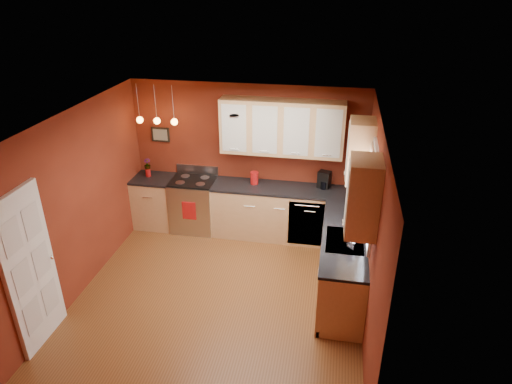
% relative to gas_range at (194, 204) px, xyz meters
% --- Properties ---
extents(floor, '(4.20, 4.20, 0.00)m').
position_rel_gas_range_xyz_m(floor, '(0.92, -1.80, -0.48)').
color(floor, brown).
rests_on(floor, ground).
extents(ceiling, '(4.00, 4.20, 0.02)m').
position_rel_gas_range_xyz_m(ceiling, '(0.92, -1.80, 2.12)').
color(ceiling, beige).
rests_on(ceiling, wall_back).
extents(wall_back, '(4.00, 0.02, 2.60)m').
position_rel_gas_range_xyz_m(wall_back, '(0.92, 0.30, 0.82)').
color(wall_back, maroon).
rests_on(wall_back, floor).
extents(wall_front, '(4.00, 0.02, 2.60)m').
position_rel_gas_range_xyz_m(wall_front, '(0.92, -3.90, 0.82)').
color(wall_front, maroon).
rests_on(wall_front, floor).
extents(wall_left, '(0.02, 4.20, 2.60)m').
position_rel_gas_range_xyz_m(wall_left, '(-1.08, -1.80, 0.82)').
color(wall_left, maroon).
rests_on(wall_left, floor).
extents(wall_right, '(0.02, 4.20, 2.60)m').
position_rel_gas_range_xyz_m(wall_right, '(2.92, -1.80, 0.82)').
color(wall_right, maroon).
rests_on(wall_right, floor).
extents(base_cabinets_back_left, '(0.70, 0.60, 0.90)m').
position_rel_gas_range_xyz_m(base_cabinets_back_left, '(-0.73, -0.00, -0.03)').
color(base_cabinets_back_left, tan).
rests_on(base_cabinets_back_left, floor).
extents(base_cabinets_back_right, '(2.54, 0.60, 0.90)m').
position_rel_gas_range_xyz_m(base_cabinets_back_right, '(1.65, -0.00, -0.03)').
color(base_cabinets_back_right, tan).
rests_on(base_cabinets_back_right, floor).
extents(base_cabinets_right, '(0.60, 2.10, 0.90)m').
position_rel_gas_range_xyz_m(base_cabinets_right, '(2.62, -1.35, -0.03)').
color(base_cabinets_right, tan).
rests_on(base_cabinets_right, floor).
extents(counter_back_left, '(0.70, 0.62, 0.04)m').
position_rel_gas_range_xyz_m(counter_back_left, '(-0.73, -0.00, 0.44)').
color(counter_back_left, black).
rests_on(counter_back_left, base_cabinets_back_left).
extents(counter_back_right, '(2.54, 0.62, 0.04)m').
position_rel_gas_range_xyz_m(counter_back_right, '(1.65, -0.00, 0.44)').
color(counter_back_right, black).
rests_on(counter_back_right, base_cabinets_back_right).
extents(counter_right, '(0.62, 2.10, 0.04)m').
position_rel_gas_range_xyz_m(counter_right, '(2.62, -1.35, 0.44)').
color(counter_right, black).
rests_on(counter_right, base_cabinets_right).
extents(gas_range, '(0.76, 0.64, 1.11)m').
position_rel_gas_range_xyz_m(gas_range, '(0.00, 0.00, 0.00)').
color(gas_range, '#B4B4B9').
rests_on(gas_range, floor).
extents(dishwasher_front, '(0.60, 0.02, 0.80)m').
position_rel_gas_range_xyz_m(dishwasher_front, '(2.02, -0.29, -0.03)').
color(dishwasher_front, '#B4B4B9').
rests_on(dishwasher_front, base_cabinets_back_right).
extents(sink, '(0.50, 0.70, 0.33)m').
position_rel_gas_range_xyz_m(sink, '(2.62, -1.50, 0.43)').
color(sink, '#929297').
rests_on(sink, counter_right).
extents(window, '(0.06, 1.02, 1.22)m').
position_rel_gas_range_xyz_m(window, '(2.89, -1.50, 1.21)').
color(window, white).
rests_on(window, wall_right).
extents(door_left_wall, '(0.12, 0.82, 2.05)m').
position_rel_gas_range_xyz_m(door_left_wall, '(-1.05, -3.00, 0.54)').
color(door_left_wall, white).
rests_on(door_left_wall, floor).
extents(upper_cabinets_back, '(2.00, 0.35, 0.90)m').
position_rel_gas_range_xyz_m(upper_cabinets_back, '(1.52, 0.12, 1.47)').
color(upper_cabinets_back, tan).
rests_on(upper_cabinets_back, wall_back).
extents(upper_cabinets_right, '(0.35, 1.95, 0.90)m').
position_rel_gas_range_xyz_m(upper_cabinets_right, '(2.75, -1.48, 1.47)').
color(upper_cabinets_right, tan).
rests_on(upper_cabinets_right, wall_right).
extents(wall_picture, '(0.32, 0.03, 0.26)m').
position_rel_gas_range_xyz_m(wall_picture, '(-0.63, 0.28, 1.17)').
color(wall_picture, black).
rests_on(wall_picture, wall_back).
extents(pendant_lights, '(0.71, 0.11, 0.66)m').
position_rel_gas_range_xyz_m(pendant_lights, '(-0.53, -0.05, 1.53)').
color(pendant_lights, '#929297').
rests_on(pendant_lights, ceiling).
extents(red_canister, '(0.14, 0.14, 0.21)m').
position_rel_gas_range_xyz_m(red_canister, '(1.08, 0.08, 0.57)').
color(red_canister, '#AF1212').
rests_on(red_canister, counter_back_right).
extents(red_vase, '(0.09, 0.09, 0.14)m').
position_rel_gas_range_xyz_m(red_vase, '(-0.83, 0.04, 0.53)').
color(red_vase, '#AF1212').
rests_on(red_vase, counter_back_left).
extents(flowers, '(0.14, 0.14, 0.20)m').
position_rel_gas_range_xyz_m(flowers, '(-0.83, 0.04, 0.68)').
color(flowers, '#AF1212').
rests_on(flowers, red_vase).
extents(coffee_maker, '(0.24, 0.23, 0.29)m').
position_rel_gas_range_xyz_m(coffee_maker, '(2.25, 0.14, 0.59)').
color(coffee_maker, black).
rests_on(coffee_maker, counter_back_right).
extents(soap_pump, '(0.13, 0.13, 0.21)m').
position_rel_gas_range_xyz_m(soap_pump, '(2.70, -1.74, 0.57)').
color(soap_pump, white).
rests_on(soap_pump, counter_right).
extents(dish_towel, '(0.24, 0.02, 0.33)m').
position_rel_gas_range_xyz_m(dish_towel, '(0.01, -0.33, 0.04)').
color(dish_towel, '#AF1212').
rests_on(dish_towel, gas_range).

